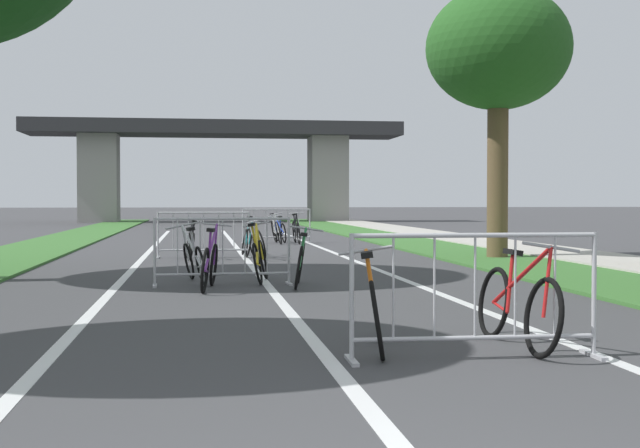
{
  "coord_description": "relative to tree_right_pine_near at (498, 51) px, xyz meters",
  "views": [
    {
      "loc": [
        -1.07,
        -2.59,
        1.32
      ],
      "look_at": [
        0.79,
        10.41,
        0.95
      ],
      "focal_mm": 48.26,
      "sensor_mm": 36.0,
      "label": 1
    }
  ],
  "objects": [
    {
      "name": "grass_verge_left",
      "position": [
        -10.88,
        8.52,
        -4.59
      ],
      "size": [
        2.28,
        59.51,
        0.05
      ],
      "primitive_type": "cube",
      "color": "#386B2D",
      "rests_on": "ground"
    },
    {
      "name": "grass_verge_right",
      "position": [
        -0.24,
        8.52,
        -4.59
      ],
      "size": [
        2.28,
        59.51,
        0.05
      ],
      "primitive_type": "cube",
      "color": "#386B2D",
      "rests_on": "ground"
    },
    {
      "name": "sidewalk_path_right",
      "position": [
        2.01,
        8.52,
        -4.58
      ],
      "size": [
        2.22,
        59.51,
        0.08
      ],
      "primitive_type": "cube",
      "color": "#ADA89E",
      "rests_on": "ground"
    },
    {
      "name": "lane_stripe_center",
      "position": [
        -5.56,
        1.39,
        -4.61
      ],
      "size": [
        0.14,
        34.43,
        0.01
      ],
      "primitive_type": "cube",
      "color": "silver",
      "rests_on": "ground"
    },
    {
      "name": "lane_stripe_right_lane",
      "position": [
        -3.26,
        1.39,
        -4.61
      ],
      "size": [
        0.14,
        34.43,
        0.01
      ],
      "primitive_type": "cube",
      "color": "silver",
      "rests_on": "ground"
    },
    {
      "name": "lane_stripe_left_lane",
      "position": [
        -7.86,
        1.39,
        -4.61
      ],
      "size": [
        0.14,
        34.43,
        0.01
      ],
      "primitive_type": "cube",
      "color": "silver",
      "rests_on": "ground"
    },
    {
      "name": "overpass_bridge",
      "position": [
        -5.56,
        33.36,
        -0.33
      ],
      "size": [
        22.07,
        4.17,
        5.96
      ],
      "color": "#2D2D30",
      "rests_on": "ground"
    },
    {
      "name": "tree_right_pine_near",
      "position": [
        0.0,
        0.0,
        0.0
      ],
      "size": [
        3.22,
        3.22,
        6.06
      ],
      "color": "brown",
      "rests_on": "ground"
    },
    {
      "name": "crowd_barrier_nearest",
      "position": [
        -4.36,
        -11.59,
        -4.1
      ],
      "size": [
        2.13,
        0.48,
        1.05
      ],
      "rotation": [
        0.0,
        0.0,
        -0.02
      ],
      "color": "#ADADB2",
      "rests_on": "ground"
    },
    {
      "name": "crowd_barrier_second",
      "position": [
        -6.25,
        -5.13,
        -4.1
      ],
      "size": [
        2.14,
        0.52,
        1.05
      ],
      "rotation": [
        0.0,
        0.0,
        0.04
      ],
      "color": "#ADADB2",
      "rests_on": "ground"
    },
    {
      "name": "crowd_barrier_third",
      "position": [
        -6.49,
        1.34,
        -4.1
      ],
      "size": [
        2.13,
        0.49,
        1.05
      ],
      "rotation": [
        0.0,
        0.0,
        -0.02
      ],
      "color": "#ADADB2",
      "rests_on": "ground"
    },
    {
      "name": "crowd_barrier_fourth",
      "position": [
        -4.24,
        7.81,
        -4.1
      ],
      "size": [
        2.12,
        0.44,
        1.05
      ],
      "rotation": [
        0.0,
        0.0,
        0.0
      ],
      "color": "#ADADB2",
      "rests_on": "ground"
    },
    {
      "name": "bicycle_silver_0",
      "position": [
        -5.34,
        0.76,
        -4.24
      ],
      "size": [
        0.48,
        1.65,
        0.94
      ],
      "rotation": [
        0.0,
        0.0,
        3.29
      ],
      "color": "black",
      "rests_on": "ground"
    },
    {
      "name": "bicycle_black_1",
      "position": [
        -3.67,
        7.41,
        -4.24
      ],
      "size": [
        0.45,
        1.75,
        0.96
      ],
      "rotation": [
        0.0,
        0.0,
        3.14
      ],
      "color": "black",
      "rests_on": "ground"
    },
    {
      "name": "bicycle_purple_2",
      "position": [
        -6.45,
        -5.7,
        -4.25
      ],
      "size": [
        0.51,
        1.75,
        0.98
      ],
      "rotation": [
        0.0,
        0.0,
        -0.13
      ],
      "color": "black",
      "rests_on": "ground"
    },
    {
      "name": "bicycle_green_3",
      "position": [
        -5.09,
        -5.49,
        -4.25
      ],
      "size": [
        0.61,
        1.62,
        0.93
      ],
      "rotation": [
        0.0,
        0.0,
        -0.15
      ],
      "color": "black",
      "rests_on": "ground"
    },
    {
      "name": "bicycle_red_4",
      "position": [
        -3.8,
        -11.09,
        -4.24
      ],
      "size": [
        0.51,
        1.78,
        0.98
      ],
      "rotation": [
        0.0,
        0.0,
        3.18
      ],
      "color": "black",
      "rests_on": "ground"
    },
    {
      "name": "bicycle_orange_5",
      "position": [
        -5.09,
        -11.06,
        -4.24
      ],
      "size": [
        0.51,
        1.67,
        0.91
      ],
      "rotation": [
        0.0,
        0.0,
        -0.18
      ],
      "color": "black",
      "rests_on": "ground"
    },
    {
      "name": "bicycle_yellow_6",
      "position": [
        -5.64,
        -4.67,
        -4.24
      ],
      "size": [
        0.47,
        1.67,
        0.97
      ],
      "rotation": [
        0.0,
        0.0,
        -0.16
      ],
      "color": "black",
      "rests_on": "ground"
    },
    {
      "name": "bicycle_blue_7",
      "position": [
        -4.08,
        8.36,
        -4.27
      ],
      "size": [
        0.5,
        1.62,
        0.85
      ],
      "rotation": [
        0.0,
        0.0,
        0.13
      ],
      "color": "black",
      "rests_on": "ground"
    },
    {
      "name": "bicycle_teal_8",
      "position": [
        -5.48,
        1.7,
        -4.25
      ],
      "size": [
        0.43,
        1.71,
        0.95
      ],
      "rotation": [
        0.0,
        0.0,
        3.18
      ],
      "color": "black",
      "rests_on": "ground"
    },
    {
      "name": "bicycle_white_9",
      "position": [
        -4.28,
        7.44,
        -4.23
      ],
      "size": [
        0.46,
        1.77,
        0.95
      ],
      "rotation": [
        0.0,
        0.0,
        3.18
      ],
      "color": "black",
      "rests_on": "ground"
    },
    {
      "name": "bicycle_silver_10",
      "position": [
        -6.69,
        -4.66,
        -4.25
      ],
      "size": [
        0.7,
        1.72,
        0.96
      ],
      "rotation": [
        0.0,
        0.0,
        0.18
      ],
      "color": "black",
      "rests_on": "ground"
    },
    {
      "name": "bicycle_black_11",
      "position": [
        -6.79,
        0.81,
        -4.27
      ],
      "size": [
        0.42,
        1.6,
        0.9
      ],
      "rotation": [
        0.0,
        0.0,
        0.07
      ],
      "color": "black",
      "rests_on": "ground"
    }
  ]
}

